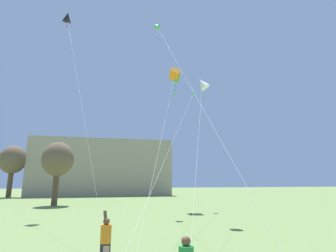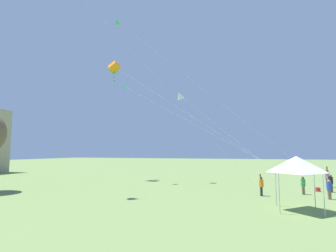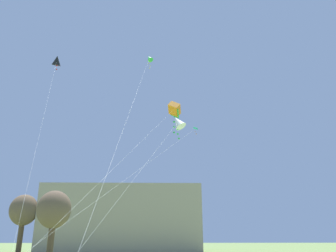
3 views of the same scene
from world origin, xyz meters
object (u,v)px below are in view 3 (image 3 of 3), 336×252
kite_orange_box_3 (174,110)px  kite_white_diamond_1 (178,122)px  kite_green_diamond_2 (149,59)px  kite_black_diamond_0 (57,61)px  kite_cyan_delta_4 (193,130)px

kite_orange_box_3 → kite_white_diamond_1: bearing=-91.2°
kite_green_diamond_2 → kite_orange_box_3: bearing=35.2°
kite_black_diamond_0 → kite_green_diamond_2: 9.49m
kite_green_diamond_2 → kite_white_diamond_1: bearing=-71.7°
kite_white_diamond_1 → kite_cyan_delta_4: (1.94, 7.86, 1.90)m
kite_black_diamond_0 → kite_white_diamond_1: (11.91, -7.73, -9.21)m
kite_white_diamond_1 → kite_orange_box_3: kite_orange_box_3 is taller
kite_green_diamond_2 → kite_orange_box_3: kite_green_diamond_2 is taller
kite_white_diamond_1 → kite_green_diamond_2: kite_green_diamond_2 is taller
kite_white_diamond_1 → kite_orange_box_3: 10.26m
kite_black_diamond_0 → kite_cyan_delta_4: bearing=0.5°
kite_cyan_delta_4 → kite_green_diamond_2: bearing=-173.4°
kite_white_diamond_1 → kite_green_diamond_2: bearing=108.3°
kite_white_diamond_1 → kite_black_diamond_0: bearing=147.0°
kite_black_diamond_0 → kite_orange_box_3: (12.10, 1.47, -4.68)m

